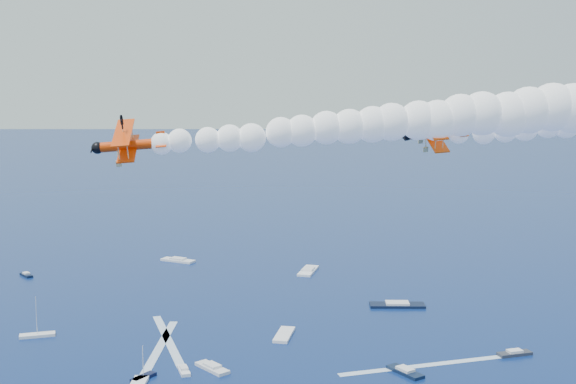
{
  "coord_description": "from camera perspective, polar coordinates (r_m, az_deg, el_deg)",
  "views": [
    {
      "loc": [
        1.26,
        -63.25,
        60.65
      ],
      "look_at": [
        4.96,
        23.13,
        48.3
      ],
      "focal_mm": 48.21,
      "sensor_mm": 36.0,
      "label": 1
    }
  ],
  "objects": [
    {
      "name": "biplane_lead",
      "position": [
        91.42,
        10.77,
        4.29
      ],
      "size": [
        8.41,
        10.23,
        8.53
      ],
      "primitive_type": null,
      "rotation": [
        -0.41,
        0.07,
        3.21
      ],
      "color": "#EC4604"
    },
    {
      "name": "biplane_trail",
      "position": [
        85.29,
        -11.54,
        3.39
      ],
      "size": [
        8.98,
        10.59,
        8.11
      ],
      "primitive_type": null,
      "rotation": [
        -0.26,
        0.07,
        3.2
      ],
      "color": "#E63904"
    },
    {
      "name": "smoke_trail_trail",
      "position": [
        86.89,
        6.98,
        4.96
      ],
      "size": [
        55.61,
        12.05,
        10.05
      ],
      "primitive_type": null,
      "rotation": [
        0.0,
        0.0,
        3.2
      ],
      "color": "white"
    },
    {
      "name": "spectator_boats",
      "position": [
        194.09,
        -1.82,
        -9.97
      ],
      "size": [
        207.51,
        186.02,
        0.7
      ],
      "color": "white",
      "rests_on": "ground"
    },
    {
      "name": "boat_wakes",
      "position": [
        179.92,
        -3.19,
        -11.57
      ],
      "size": [
        81.17,
        43.94,
        0.04
      ],
      "color": "white",
      "rests_on": "ground"
    }
  ]
}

